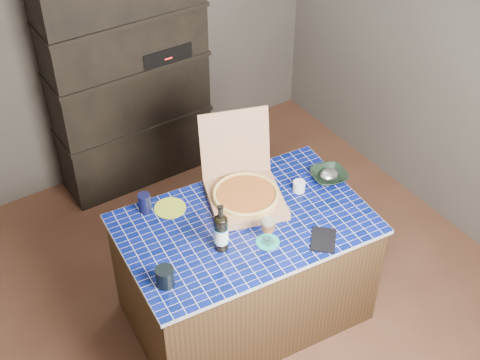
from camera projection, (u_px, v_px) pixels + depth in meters
room at (237, 143)px, 3.87m from camera, size 3.50×3.50×3.50m
shelving_unit at (129, 80)px, 5.08m from camera, size 1.20×0.41×1.80m
kitchen_island at (245, 269)px, 4.25m from camera, size 1.56×1.07×0.82m
pizza_box at (244, 191)px, 4.10m from camera, size 0.59×0.65×0.48m
mead_bottle at (221, 232)px, 3.74m from camera, size 0.09×0.09×0.32m
teal_trivet at (268, 242)px, 3.86m from camera, size 0.14×0.14×0.01m
wine_glass at (268, 225)px, 3.77m from camera, size 0.09×0.09×0.19m
tumbler at (165, 277)px, 3.58m from camera, size 0.10×0.10×0.11m
dvd_case at (323, 240)px, 3.86m from camera, size 0.23×0.24×0.02m
bowl at (329, 176)px, 4.28m from camera, size 0.28×0.28×0.06m
foil_contents at (329, 175)px, 4.27m from camera, size 0.13×0.11×0.06m
white_jar at (299, 186)px, 4.19m from camera, size 0.08×0.08×0.07m
navy_cup at (145, 203)px, 4.03m from camera, size 0.08×0.08×0.12m
green_trivet at (170, 208)px, 4.08m from camera, size 0.20×0.20×0.01m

